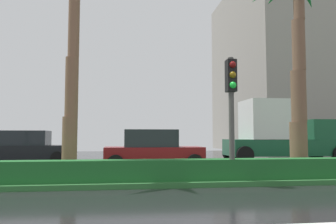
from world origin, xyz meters
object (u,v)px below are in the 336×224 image
(car_in_traffic_third, at_px, (153,150))
(box_truck_lead, at_px, (281,134))
(car_in_traffic_second, at_px, (27,148))
(palm_tree_centre, at_px, (299,5))
(traffic_signal_median_right, at_px, (231,95))

(car_in_traffic_third, height_order, box_truck_lead, box_truck_lead)
(car_in_traffic_second, distance_m, car_in_traffic_third, 7.15)
(palm_tree_centre, bearing_deg, car_in_traffic_third, 137.52)
(palm_tree_centre, relative_size, traffic_signal_median_right, 2.10)
(palm_tree_centre, height_order, car_in_traffic_second, palm_tree_centre)
(palm_tree_centre, distance_m, car_in_traffic_third, 8.16)
(traffic_signal_median_right, distance_m, car_in_traffic_second, 12.16)
(palm_tree_centre, bearing_deg, traffic_signal_median_right, -158.51)
(car_in_traffic_second, bearing_deg, traffic_signal_median_right, -47.94)
(car_in_traffic_third, xyz_separation_m, box_truck_lead, (7.61, 3.13, 0.72))
(traffic_signal_median_right, height_order, car_in_traffic_second, traffic_signal_median_right)
(palm_tree_centre, bearing_deg, car_in_traffic_second, 144.40)
(car_in_traffic_second, height_order, car_in_traffic_third, same)
(car_in_traffic_third, bearing_deg, palm_tree_centre, -42.48)
(palm_tree_centre, height_order, box_truck_lead, palm_tree_centre)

